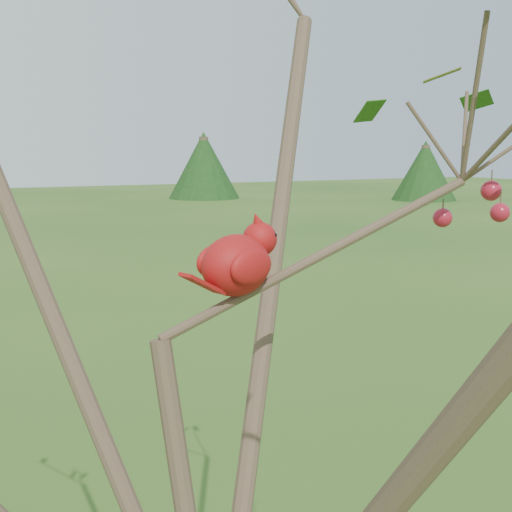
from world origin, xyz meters
The scene contains 3 objects.
crabapple_tree centered at (0.03, -0.02, 2.12)m, with size 2.35×2.05×2.95m.
cardinal centered at (0.09, 0.09, 2.07)m, with size 0.22×0.14×0.15m.
distant_trees centered at (2.48, 23.78, 1.37)m, with size 43.80×10.82×3.09m.
Camera 1 is at (-0.37, -0.89, 2.26)m, focal length 45.00 mm.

